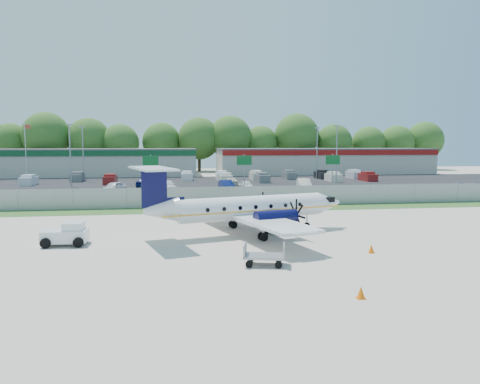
{
  "coord_description": "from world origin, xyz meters",
  "views": [
    {
      "loc": [
        -5.64,
        -32.25,
        6.36
      ],
      "look_at": [
        0.0,
        6.0,
        2.3
      ],
      "focal_mm": 35.0,
      "sensor_mm": 36.0,
      "label": 1
    }
  ],
  "objects": [
    {
      "name": "tree_line",
      "position": [
        0.0,
        74.0,
        0.0
      ],
      "size": [
        112.0,
        6.0,
        14.0
      ],
      "primitive_type": null,
      "color": "#2F591A",
      "rests_on": "ground"
    },
    {
      "name": "cone_starboard_wing",
      "position": [
        -3.31,
        8.18,
        0.28
      ],
      "size": [
        0.42,
        0.42,
        0.6
      ],
      "color": "#FD6708",
      "rests_on": "ground"
    },
    {
      "name": "cone_nose",
      "position": [
        5.82,
        -6.98,
        0.24
      ],
      "size": [
        0.36,
        0.36,
        0.51
      ],
      "color": "#FD6708",
      "rests_on": "ground"
    },
    {
      "name": "parked_car_a",
      "position": [
        -12.98,
        29.31,
        0.0
      ],
      "size": [
        3.21,
        4.45,
        1.41
      ],
      "primitive_type": "imported",
      "rotation": [
        0.0,
        0.0,
        -0.42
      ],
      "color": "silver",
      "rests_on": "ground"
    },
    {
      "name": "flagpole_east",
      "position": [
        -30.92,
        55.0,
        5.64
      ],
      "size": [
        1.06,
        0.12,
        10.0
      ],
      "color": "white",
      "rests_on": "ground"
    },
    {
      "name": "parked_car_b",
      "position": [
        -6.26,
        29.35,
        0.0
      ],
      "size": [
        3.08,
        5.08,
        1.62
      ],
      "primitive_type": "imported",
      "rotation": [
        0.0,
        0.0,
        0.26
      ],
      "color": "silver",
      "rests_on": "ground"
    },
    {
      "name": "grass_verge",
      "position": [
        0.0,
        12.0,
        0.01
      ],
      "size": [
        170.0,
        4.0,
        0.02
      ],
      "primitive_type": "cube",
      "color": "#2D561E",
      "rests_on": "ground"
    },
    {
      "name": "light_pole_sw",
      "position": [
        -20.0,
        48.0,
        5.23
      ],
      "size": [
        0.9,
        0.35,
        9.09
      ],
      "color": "gray",
      "rests_on": "ground"
    },
    {
      "name": "perimeter_fence",
      "position": [
        0.0,
        14.0,
        1.0
      ],
      "size": [
        120.0,
        0.06,
        1.99
      ],
      "color": "gray",
      "rests_on": "ground"
    },
    {
      "name": "ground",
      "position": [
        0.0,
        0.0,
        0.0
      ],
      "size": [
        170.0,
        170.0,
        0.0
      ],
      "primitive_type": "plane",
      "color": "beige",
      "rests_on": "ground"
    },
    {
      "name": "building_east",
      "position": [
        26.0,
        61.98,
        2.63
      ],
      "size": [
        44.4,
        12.4,
        5.24
      ],
      "color": "#BBB6A9",
      "rests_on": "ground"
    },
    {
      "name": "building_west",
      "position": [
        -24.0,
        61.98,
        2.63
      ],
      "size": [
        46.4,
        12.4,
        5.24
      ],
      "color": "#BBB6A9",
      "rests_on": "ground"
    },
    {
      "name": "access_road",
      "position": [
        0.0,
        19.0,
        0.01
      ],
      "size": [
        170.0,
        8.0,
        0.02
      ],
      "primitive_type": "cube",
      "color": "black",
      "rests_on": "ground"
    },
    {
      "name": "sign_left",
      "position": [
        -8.0,
        22.91,
        3.61
      ],
      "size": [
        1.8,
        0.26,
        5.0
      ],
      "color": "gray",
      "rests_on": "ground"
    },
    {
      "name": "light_pole_ne",
      "position": [
        20.0,
        38.0,
        5.23
      ],
      "size": [
        0.9,
        0.35,
        9.09
      ],
      "color": "gray",
      "rests_on": "ground"
    },
    {
      "name": "parking_lot",
      "position": [
        0.0,
        40.0,
        0.01
      ],
      "size": [
        170.0,
        32.0,
        0.02
      ],
      "primitive_type": "cube",
      "color": "black",
      "rests_on": "ground"
    },
    {
      "name": "light_pole_nw",
      "position": [
        -20.0,
        38.0,
        5.23
      ],
      "size": [
        0.9,
        0.35,
        9.09
      ],
      "color": "gray",
      "rests_on": "ground"
    },
    {
      "name": "parked_car_d",
      "position": [
        4.31,
        29.69,
        0.0
      ],
      "size": [
        1.84,
        3.97,
        1.31
      ],
      "primitive_type": "imported",
      "rotation": [
        0.0,
        0.0,
        0.08
      ],
      "color": "silver",
      "rests_on": "ground"
    },
    {
      "name": "parked_car_c",
      "position": [
        1.64,
        29.62,
        0.0
      ],
      "size": [
        1.9,
        4.4,
        1.41
      ],
      "primitive_type": "imported",
      "rotation": [
        0.0,
        0.0,
        0.1
      ],
      "color": "navy",
      "rests_on": "ground"
    },
    {
      "name": "cone_port_wing",
      "position": [
        2.0,
        -14.53,
        0.25
      ],
      "size": [
        0.37,
        0.37,
        0.52
      ],
      "color": "#FD6708",
      "rests_on": "ground"
    },
    {
      "name": "baggage_cart_far",
      "position": [
        1.59,
        -0.47,
        0.44
      ],
      "size": [
        1.99,
        1.43,
        0.95
      ],
      "color": "gray",
      "rests_on": "ground"
    },
    {
      "name": "road_car_mid",
      "position": [
        3.88,
        20.43,
        0.0
      ],
      "size": [
        4.1,
        2.06,
        1.29
      ],
      "primitive_type": "imported",
      "rotation": [
        0.0,
        0.0,
        -1.75
      ],
      "color": "navy",
      "rests_on": "ground"
    },
    {
      "name": "parked_car_e",
      "position": [
        12.18,
        29.08,
        0.0
      ],
      "size": [
        2.35,
        4.88,
        1.54
      ],
      "primitive_type": "imported",
      "rotation": [
        0.0,
        0.0,
        -0.16
      ],
      "color": "beige",
      "rests_on": "ground"
    },
    {
      "name": "aircraft",
      "position": [
        -0.37,
        -0.33,
        1.86
      ],
      "size": [
        15.75,
        15.39,
        4.81
      ],
      "color": "white",
      "rests_on": "ground"
    },
    {
      "name": "sign_right",
      "position": [
        14.0,
        22.91,
        3.61
      ],
      "size": [
        1.8,
        0.26,
        5.0
      ],
      "color": "gray",
      "rests_on": "ground"
    },
    {
      "name": "parked_car_g",
      "position": [
        2.86,
        34.4,
        0.0
      ],
      "size": [
        1.96,
        4.78,
        1.38
      ],
      "primitive_type": "imported",
      "rotation": [
        0.0,
        0.0,
        3.14
      ],
      "color": "beige",
      "rests_on": "ground"
    },
    {
      "name": "road_car_west",
      "position": [
        -22.05,
        16.63,
        0.0
      ],
      "size": [
        4.07,
        2.34,
        1.3
      ],
      "primitive_type": "imported",
      "rotation": [
        0.0,
        0.0,
        1.79
      ],
      "color": "beige",
      "rests_on": "ground"
    },
    {
      "name": "pushback_tug",
      "position": [
        -12.15,
        -2.22,
        0.69
      ],
      "size": [
        2.71,
        1.96,
        1.44
      ],
      "color": "white",
      "rests_on": "ground"
    },
    {
      "name": "sign_mid",
      "position": [
        3.0,
        22.91,
        3.61
      ],
      "size": [
        1.8,
        0.26,
        5.0
      ],
      "color": "gray",
      "rests_on": "ground"
    },
    {
      "name": "light_pole_se",
      "position": [
        20.0,
        48.0,
        5.23
      ],
      "size": [
        0.9,
        0.35,
        9.09
      ],
      "color": "gray",
      "rests_on": "ground"
    },
    {
      "name": "far_parking_rows",
      "position": [
        0.0,
        45.0,
        0.0
      ],
      "size": [
        56.0,
        10.0,
        1.6
      ],
      "primitive_type": null,
      "color": "gray",
      "rests_on": "ground"
    },
    {
      "name": "parked_car_f",
      "position": [
        -9.48,
        35.9,
        0.0
      ],
      "size": [
        2.53,
        4.55,
        1.46
      ],
      "primitive_type": "imported",
      "rotation": [
        0.0,
        0.0,
        2.95
      ],
      "color": "navy",
      "rests_on": "ground"
    },
    {
      "name": "baggage_cart_near",
      "position": [
        -0.9,
        -8.8,
        0.52
      ],
      "size": [
        2.39,
        1.76,
        1.12
      ],
      "color": "gray",
      "rests_on": "ground"
    }
  ]
}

